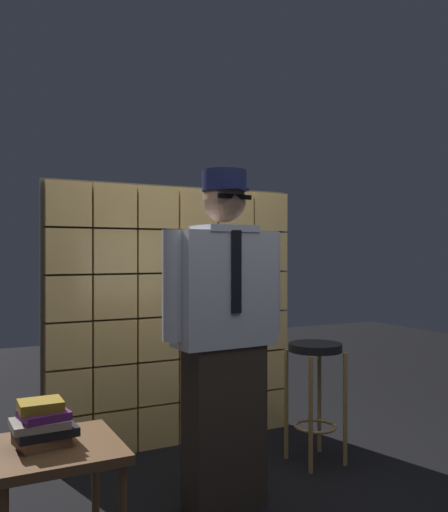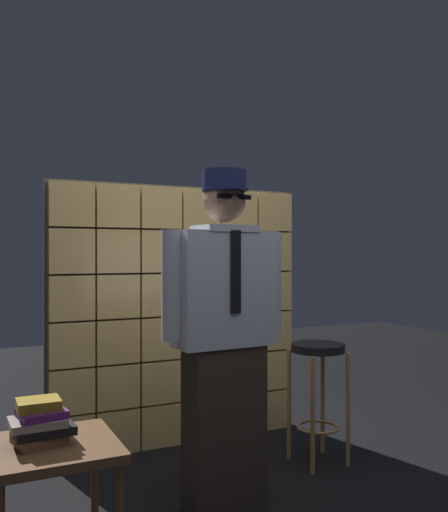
# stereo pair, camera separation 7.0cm
# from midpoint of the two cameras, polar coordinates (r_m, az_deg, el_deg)

# --- Properties ---
(glass_block_wall) EXTENTS (1.83, 0.10, 1.83)m
(glass_block_wall) POSITION_cam_midpoint_polar(r_m,az_deg,el_deg) (3.84, -5.51, -6.24)
(glass_block_wall) COLOR #F2C672
(glass_block_wall) RESTS_ON ground
(standing_person) EXTENTS (0.70, 0.31, 1.76)m
(standing_person) POSITION_cam_midpoint_polar(r_m,az_deg,el_deg) (2.86, -0.67, -7.96)
(standing_person) COLOR #382D23
(standing_person) RESTS_ON ground
(bar_stool) EXTENTS (0.34, 0.34, 0.76)m
(bar_stool) POSITION_cam_midpoint_polar(r_m,az_deg,el_deg) (3.58, 9.00, -12.09)
(bar_stool) COLOR black
(bar_stool) RESTS_ON ground
(side_table) EXTENTS (0.52, 0.52, 0.53)m
(side_table) POSITION_cam_midpoint_polar(r_m,az_deg,el_deg) (2.52, -18.08, -19.88)
(side_table) COLOR brown
(side_table) RESTS_ON ground
(book_stack) EXTENTS (0.26, 0.22, 0.18)m
(book_stack) POSITION_cam_midpoint_polar(r_m,az_deg,el_deg) (2.48, -19.36, -16.38)
(book_stack) COLOR brown
(book_stack) RESTS_ON side_table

